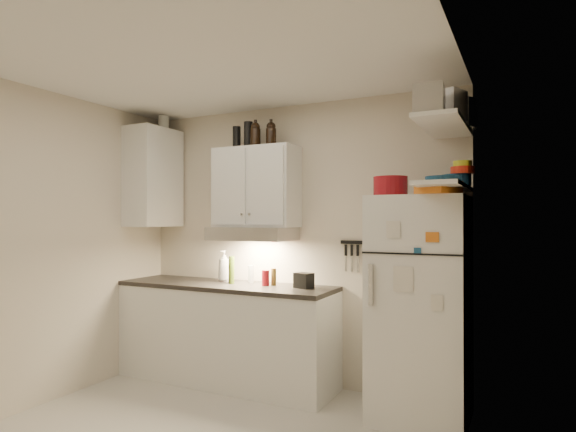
% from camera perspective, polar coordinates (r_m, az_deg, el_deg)
% --- Properties ---
extents(ceiling, '(3.20, 3.00, 0.02)m').
position_cam_1_polar(ceiling, '(3.43, -11.03, 18.08)').
color(ceiling, white).
rests_on(ceiling, ground).
extents(back_wall, '(3.20, 0.02, 2.60)m').
position_cam_1_polar(back_wall, '(4.55, 0.60, -3.21)').
color(back_wall, beige).
rests_on(back_wall, ground).
extents(left_wall, '(0.02, 3.00, 2.60)m').
position_cam_1_polar(left_wall, '(4.43, -27.86, -3.24)').
color(left_wall, beige).
rests_on(left_wall, ground).
extents(right_wall, '(0.02, 3.00, 2.60)m').
position_cam_1_polar(right_wall, '(2.62, 18.28, -5.24)').
color(right_wall, beige).
rests_on(right_wall, ground).
extents(base_cabinet, '(2.10, 0.60, 0.88)m').
position_cam_1_polar(base_cabinet, '(4.68, -7.38, -13.78)').
color(base_cabinet, white).
rests_on(base_cabinet, floor).
extents(countertop, '(2.10, 0.62, 0.04)m').
position_cam_1_polar(countertop, '(4.59, -7.37, -8.19)').
color(countertop, '#292523').
rests_on(countertop, base_cabinet).
extents(upper_cabinet, '(0.80, 0.33, 0.75)m').
position_cam_1_polar(upper_cabinet, '(4.54, -3.78, 3.41)').
color(upper_cabinet, white).
rests_on(upper_cabinet, back_wall).
extents(side_cabinet, '(0.33, 0.55, 1.00)m').
position_cam_1_polar(side_cabinet, '(5.11, -15.65, 4.40)').
color(side_cabinet, white).
rests_on(side_cabinet, left_wall).
extents(range_hood, '(0.76, 0.46, 0.12)m').
position_cam_1_polar(range_hood, '(4.48, -4.20, -2.10)').
color(range_hood, silver).
rests_on(range_hood, back_wall).
extents(fridge, '(0.70, 0.68, 1.70)m').
position_cam_1_polar(fridge, '(3.87, 15.39, -10.39)').
color(fridge, white).
rests_on(fridge, floor).
extents(shelf_hi, '(0.30, 0.95, 0.03)m').
position_cam_1_polar(shelf_hi, '(3.71, 18.03, 10.14)').
color(shelf_hi, white).
rests_on(shelf_hi, right_wall).
extents(shelf_lo, '(0.30, 0.95, 0.03)m').
position_cam_1_polar(shelf_lo, '(3.66, 18.04, 3.34)').
color(shelf_lo, white).
rests_on(shelf_lo, right_wall).
extents(knife_strip, '(0.42, 0.02, 0.03)m').
position_cam_1_polar(knife_strip, '(4.27, 8.95, -3.12)').
color(knife_strip, black).
rests_on(knife_strip, back_wall).
extents(dutch_oven, '(0.32, 0.32, 0.15)m').
position_cam_1_polar(dutch_oven, '(3.80, 12.04, 3.43)').
color(dutch_oven, maroon).
rests_on(dutch_oven, fridge).
extents(book_stack, '(0.31, 0.34, 0.09)m').
position_cam_1_polar(book_stack, '(3.55, 17.40, 3.23)').
color(book_stack, orange).
rests_on(book_stack, fridge).
extents(spice_jar, '(0.09, 0.09, 0.11)m').
position_cam_1_polar(spice_jar, '(3.79, 16.45, 3.15)').
color(spice_jar, silver).
rests_on(spice_jar, fridge).
extents(stock_pot, '(0.39, 0.39, 0.22)m').
position_cam_1_polar(stock_pot, '(4.01, 19.32, 11.18)').
color(stock_pot, silver).
rests_on(stock_pot, shelf_hi).
extents(tin_a, '(0.27, 0.26, 0.21)m').
position_cam_1_polar(tin_a, '(3.68, 18.32, 12.18)').
color(tin_a, '#AAAAAD').
rests_on(tin_a, shelf_hi).
extents(tin_b, '(0.20, 0.20, 0.19)m').
position_cam_1_polar(tin_b, '(3.39, 16.39, 13.04)').
color(tin_b, '#AAAAAD').
rests_on(tin_b, shelf_hi).
extents(bowl_teal, '(0.22, 0.22, 0.09)m').
position_cam_1_polar(bowl_teal, '(3.88, 19.30, 4.00)').
color(bowl_teal, navy).
rests_on(bowl_teal, shelf_lo).
extents(bowl_orange, '(0.18, 0.18, 0.05)m').
position_cam_1_polar(bowl_orange, '(3.83, 19.99, 5.10)').
color(bowl_orange, red).
rests_on(bowl_orange, bowl_teal).
extents(bowl_yellow, '(0.14, 0.14, 0.04)m').
position_cam_1_polar(bowl_yellow, '(3.84, 19.99, 5.82)').
color(bowl_yellow, yellow).
rests_on(bowl_yellow, bowl_orange).
extents(plates, '(0.28, 0.28, 0.06)m').
position_cam_1_polar(plates, '(3.70, 17.83, 4.01)').
color(plates, navy).
rests_on(plates, shelf_lo).
extents(growler_a, '(0.12, 0.12, 0.23)m').
position_cam_1_polar(growler_a, '(4.52, -3.88, 9.67)').
color(growler_a, black).
rests_on(growler_a, upper_cabinet).
extents(growler_b, '(0.10, 0.10, 0.23)m').
position_cam_1_polar(growler_b, '(4.49, -2.02, 9.74)').
color(growler_b, black).
rests_on(growler_b, upper_cabinet).
extents(thermos_a, '(0.10, 0.10, 0.24)m').
position_cam_1_polar(thermos_a, '(4.62, -4.72, 9.56)').
color(thermos_a, black).
rests_on(thermos_a, upper_cabinet).
extents(thermos_b, '(0.08, 0.08, 0.22)m').
position_cam_1_polar(thermos_b, '(4.73, -6.11, 9.18)').
color(thermos_b, black).
rests_on(thermos_b, upper_cabinet).
extents(side_jar, '(0.13, 0.13, 0.14)m').
position_cam_1_polar(side_jar, '(5.21, -14.53, 10.65)').
color(side_jar, silver).
rests_on(side_jar, side_cabinet).
extents(soap_bottle, '(0.14, 0.14, 0.34)m').
position_cam_1_polar(soap_bottle, '(4.74, -7.59, -5.67)').
color(soap_bottle, white).
rests_on(soap_bottle, countertop).
extents(pepper_mill, '(0.06, 0.06, 0.15)m').
position_cam_1_polar(pepper_mill, '(4.43, -1.71, -7.22)').
color(pepper_mill, brown).
rests_on(pepper_mill, countertop).
extents(oil_bottle, '(0.05, 0.05, 0.26)m').
position_cam_1_polar(oil_bottle, '(4.56, -6.68, -6.37)').
color(oil_bottle, '#4C681A').
rests_on(oil_bottle, countertop).
extents(vinegar_bottle, '(0.06, 0.06, 0.24)m').
position_cam_1_polar(vinegar_bottle, '(4.59, -6.76, -6.44)').
color(vinegar_bottle, black).
rests_on(vinegar_bottle, countertop).
extents(clear_bottle, '(0.07, 0.07, 0.17)m').
position_cam_1_polar(clear_bottle, '(4.59, -4.40, -6.90)').
color(clear_bottle, silver).
rests_on(clear_bottle, countertop).
extents(red_jar, '(0.07, 0.07, 0.14)m').
position_cam_1_polar(red_jar, '(4.40, -2.68, -7.35)').
color(red_jar, maroon).
rests_on(red_jar, countertop).
extents(caddy, '(0.18, 0.15, 0.13)m').
position_cam_1_polar(caddy, '(4.25, 1.88, -7.64)').
color(caddy, black).
rests_on(caddy, countertop).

